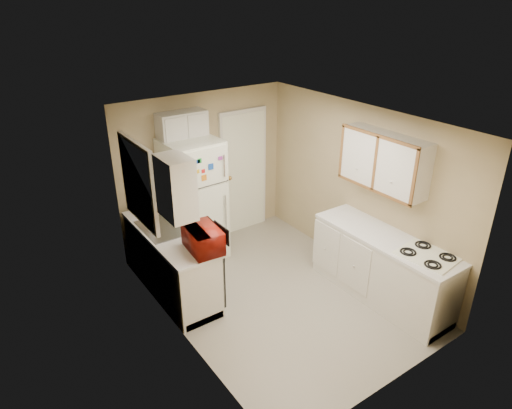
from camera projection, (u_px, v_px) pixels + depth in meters
floor at (277, 294)px, 6.17m from camera, size 3.80×3.80×0.00m
ceiling at (281, 120)px, 5.15m from camera, size 3.80×3.80×0.00m
wall_left at (176, 248)px, 4.94m from camera, size 3.80×3.80×0.00m
wall_right at (358, 189)px, 6.38m from camera, size 3.80×3.80×0.00m
wall_back at (204, 170)px, 7.07m from camera, size 2.80×2.80×0.00m
wall_front at (403, 290)px, 4.25m from camera, size 2.80×2.80×0.00m
left_counter at (171, 261)px, 6.08m from camera, size 0.60×1.80×0.90m
dishwasher at (213, 273)px, 5.77m from camera, size 0.03×0.58×0.72m
sink at (164, 230)px, 6.02m from camera, size 0.54×0.74×0.16m
microwave at (204, 239)px, 5.42m from camera, size 0.56×0.35×0.36m
soap_bottle at (144, 207)px, 6.32m from camera, size 0.11×0.11×0.19m
window_blinds at (139, 183)px, 5.57m from camera, size 0.10×0.98×1.08m
upper_cabinet_left at (176, 188)px, 4.92m from camera, size 0.30×0.45×0.70m
refrigerator at (194, 200)px, 6.71m from camera, size 0.79×0.77×1.85m
cabinet_over_fridge at (182, 126)px, 6.41m from camera, size 0.70×0.30×0.40m
interior_door at (244, 172)px, 7.48m from camera, size 0.86×0.06×2.08m
right_counter at (382, 267)px, 5.96m from camera, size 0.60×2.00×0.90m
stove at (421, 292)px, 5.58m from camera, size 0.60×0.70×0.78m
upper_cabinet_right at (384, 161)px, 5.68m from camera, size 0.30×1.20×0.70m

